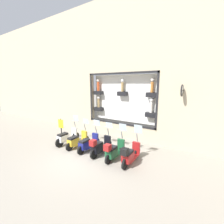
{
  "coord_description": "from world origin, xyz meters",
  "views": [
    {
      "loc": [
        -5.22,
        -4.83,
        3.62
      ],
      "look_at": [
        2.06,
        -0.23,
        2.0
      ],
      "focal_mm": 24.0,
      "sensor_mm": 36.0,
      "label": 1
    }
  ],
  "objects_px": {
    "scooter_red_0": "(130,154)",
    "scooter_white_5": "(67,137)",
    "shop_sign_post": "(61,129)",
    "scooter_green_1": "(114,150)",
    "scooter_black_2": "(100,146)",
    "scooter_navy_3": "(88,143)",
    "scooter_yellow_4": "(77,140)"
  },
  "relations": [
    {
      "from": "scooter_red_0",
      "to": "scooter_white_5",
      "type": "bearing_deg",
      "value": 89.09
    },
    {
      "from": "scooter_red_0",
      "to": "shop_sign_post",
      "type": "xyz_separation_m",
      "value": [
        0.36,
        5.1,
        0.28
      ]
    },
    {
      "from": "scooter_green_1",
      "to": "scooter_black_2",
      "type": "distance_m",
      "value": 0.85
    },
    {
      "from": "scooter_green_1",
      "to": "shop_sign_post",
      "type": "distance_m",
      "value": 4.28
    },
    {
      "from": "scooter_red_0",
      "to": "scooter_navy_3",
      "type": "relative_size",
      "value": 1.0
    },
    {
      "from": "scooter_yellow_4",
      "to": "scooter_white_5",
      "type": "xyz_separation_m",
      "value": [
        0.01,
        0.85,
        0.03
      ]
    },
    {
      "from": "scooter_black_2",
      "to": "scooter_navy_3",
      "type": "bearing_deg",
      "value": 86.08
    },
    {
      "from": "scooter_navy_3",
      "to": "shop_sign_post",
      "type": "bearing_deg",
      "value": 83.19
    },
    {
      "from": "scooter_white_5",
      "to": "scooter_red_0",
      "type": "bearing_deg",
      "value": -90.91
    },
    {
      "from": "scooter_navy_3",
      "to": "shop_sign_post",
      "type": "height_order",
      "value": "scooter_navy_3"
    },
    {
      "from": "scooter_yellow_4",
      "to": "shop_sign_post",
      "type": "bearing_deg",
      "value": 79.73
    },
    {
      "from": "scooter_white_5",
      "to": "shop_sign_post",
      "type": "distance_m",
      "value": 0.94
    },
    {
      "from": "scooter_red_0",
      "to": "scooter_green_1",
      "type": "height_order",
      "value": "scooter_red_0"
    },
    {
      "from": "scooter_black_2",
      "to": "scooter_white_5",
      "type": "relative_size",
      "value": 1.0
    },
    {
      "from": "shop_sign_post",
      "to": "scooter_red_0",
      "type": "bearing_deg",
      "value": -94.07
    },
    {
      "from": "scooter_navy_3",
      "to": "scooter_black_2",
      "type": "bearing_deg",
      "value": -93.92
    },
    {
      "from": "scooter_green_1",
      "to": "scooter_white_5",
      "type": "bearing_deg",
      "value": 88.74
    },
    {
      "from": "scooter_white_5",
      "to": "scooter_navy_3",
      "type": "bearing_deg",
      "value": -90.28
    },
    {
      "from": "scooter_green_1",
      "to": "scooter_yellow_4",
      "type": "xyz_separation_m",
      "value": [
        0.06,
        2.56,
        -0.04
      ]
    },
    {
      "from": "scooter_red_0",
      "to": "scooter_navy_3",
      "type": "xyz_separation_m",
      "value": [
        0.06,
        2.56,
        -0.05
      ]
    },
    {
      "from": "scooter_black_2",
      "to": "scooter_yellow_4",
      "type": "xyz_separation_m",
      "value": [
        0.06,
        1.71,
        -0.06
      ]
    },
    {
      "from": "shop_sign_post",
      "to": "scooter_navy_3",
      "type": "bearing_deg",
      "value": -96.81
    },
    {
      "from": "scooter_navy_3",
      "to": "scooter_yellow_4",
      "type": "height_order",
      "value": "scooter_navy_3"
    },
    {
      "from": "shop_sign_post",
      "to": "scooter_white_5",
      "type": "bearing_deg",
      "value": -109.4
    },
    {
      "from": "scooter_green_1",
      "to": "scooter_white_5",
      "type": "xyz_separation_m",
      "value": [
        0.07,
        3.41,
        -0.01
      ]
    },
    {
      "from": "scooter_green_1",
      "to": "scooter_white_5",
      "type": "relative_size",
      "value": 0.99
    },
    {
      "from": "scooter_red_0",
      "to": "scooter_black_2",
      "type": "distance_m",
      "value": 1.71
    },
    {
      "from": "scooter_navy_3",
      "to": "shop_sign_post",
      "type": "relative_size",
      "value": 1.27
    },
    {
      "from": "scooter_navy_3",
      "to": "shop_sign_post",
      "type": "distance_m",
      "value": 2.58
    },
    {
      "from": "scooter_yellow_4",
      "to": "shop_sign_post",
      "type": "xyz_separation_m",
      "value": [
        0.31,
        1.69,
        0.33
      ]
    },
    {
      "from": "scooter_green_1",
      "to": "scooter_black_2",
      "type": "xyz_separation_m",
      "value": [
        0.01,
        0.85,
        0.02
      ]
    },
    {
      "from": "scooter_navy_3",
      "to": "shop_sign_post",
      "type": "xyz_separation_m",
      "value": [
        0.3,
        2.54,
        0.33
      ]
    }
  ]
}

